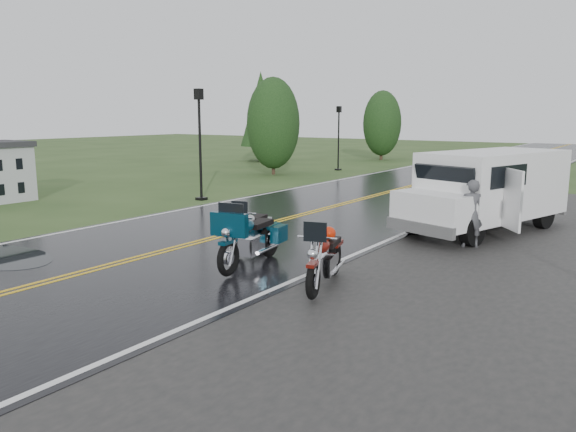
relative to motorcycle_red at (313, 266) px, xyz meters
The scene contains 12 objects.
ground 4.77m from the motorcycle_red, behind, with size 120.00×120.00×0.00m, color #2D471E.
road 11.11m from the motorcycle_red, 115.21° to the left, with size 8.00×100.00×0.04m, color black.
motorcycle_red is the anchor object (origin of this frame).
motorcycle_teal 2.10m from the motorcycle_red, behind, with size 0.88×2.42×1.43m, color #052B3B, non-canonical shape.
motorcycle_silver 3.20m from the motorcycle_red, 152.95° to the left, with size 0.76×2.08×1.23m, color #A8AAB0, non-canonical shape.
van_white 6.16m from the motorcycle_red, 96.19° to the left, with size 2.13×5.68×2.23m, color white, non-canonical shape.
person_at_van 5.58m from the motorcycle_red, 80.10° to the left, with size 0.59×0.39×1.62m, color #47484C.
lamp_post_near_left 12.36m from the motorcycle_red, 142.10° to the left, with size 0.35×0.35×4.14m, color black, non-canonical shape.
lamp_post_far_left 23.36m from the motorcycle_red, 118.60° to the left, with size 0.32×0.32×3.68m, color black, non-canonical shape.
tree_left_mid 20.97m from the motorcycle_red, 127.97° to the left, with size 2.80×2.80×4.38m, color #1E3D19, non-canonical shape.
tree_left_far 31.58m from the motorcycle_red, 113.31° to the left, with size 2.69×2.69×4.15m, color #1E3D19, non-canonical shape.
pine_left_far 30.06m from the motorcycle_red, 129.03° to the left, with size 2.84×2.84×5.91m, color #1E3D19, non-canonical shape.
Camera 1 is at (9.57, -7.79, 3.15)m, focal length 35.00 mm.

